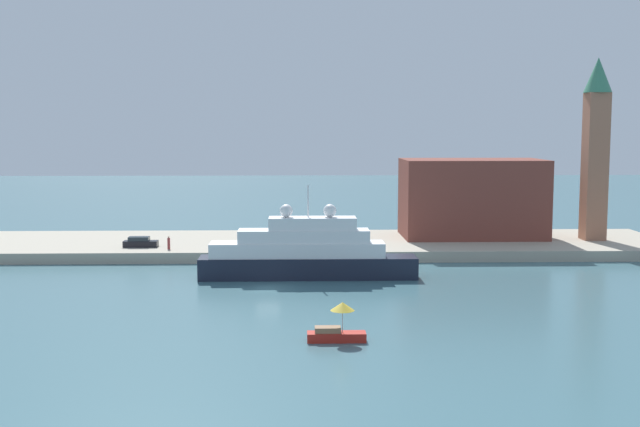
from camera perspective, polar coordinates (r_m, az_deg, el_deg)
name	(u,v)px	position (r m, az deg, el deg)	size (l,w,h in m)	color
ground	(268,289)	(85.74, -3.75, -5.42)	(400.00, 400.00, 0.00)	#3D6670
quay_dock	(275,245)	(112.18, -3.25, -2.28)	(110.00, 21.97, 1.41)	#ADA38E
large_yacht	(305,254)	(91.24, -1.07, -2.89)	(24.90, 4.03, 10.70)	black
small_motorboat	(337,327)	(64.94, 1.24, -8.11)	(4.76, 1.95, 3.23)	#B22319
harbor_building	(472,198)	(117.12, 10.84, 1.09)	(20.09, 11.22, 11.23)	brown
bell_tower	(596,141)	(118.02, 19.15, 4.93)	(3.87, 3.87, 25.44)	#9E664C
parked_car	(140,243)	(108.27, -12.75, -2.04)	(4.49, 1.63, 1.37)	black
person_figure	(169,243)	(105.33, -10.78, -2.11)	(0.36, 0.36, 1.74)	maroon
mooring_bollard	(248,248)	(102.81, -5.21, -2.45)	(0.46, 0.46, 0.81)	black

